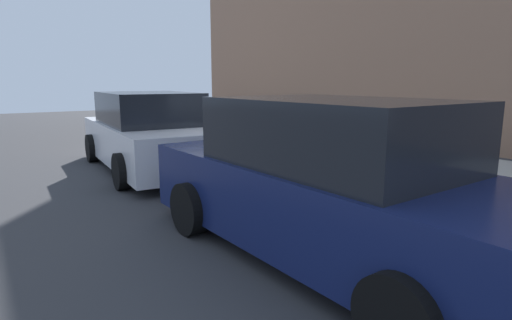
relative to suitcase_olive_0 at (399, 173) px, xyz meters
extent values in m
plane|color=#333335|center=(4.13, 0.70, -0.47)|extent=(40.00, 40.00, 0.00)
cube|color=#9E9B93|center=(4.13, -1.80, -0.40)|extent=(18.00, 5.00, 0.14)
cube|color=#59601E|center=(0.00, 0.00, 0.00)|extent=(0.48, 0.28, 0.66)
cube|color=black|center=(0.00, 0.00, 0.00)|extent=(0.48, 0.08, 0.68)
cylinder|color=gray|center=(-0.20, -0.01, 0.47)|extent=(0.02, 0.02, 0.28)
cylinder|color=gray|center=(0.20, 0.01, 0.47)|extent=(0.02, 0.02, 0.28)
cylinder|color=black|center=(0.00, 0.00, 0.61)|extent=(0.41, 0.05, 0.02)
cylinder|color=black|center=(-0.21, -0.01, -0.31)|extent=(0.05, 0.02, 0.04)
cylinder|color=black|center=(0.21, 0.01, -0.31)|extent=(0.05, 0.02, 0.04)
cube|color=black|center=(0.54, 0.04, -0.02)|extent=(0.38, 0.26, 0.62)
cube|color=black|center=(0.54, 0.04, -0.02)|extent=(0.37, 0.07, 0.63)
cylinder|color=gray|center=(0.40, 0.02, 0.40)|extent=(0.02, 0.02, 0.23)
cylinder|color=gray|center=(0.69, 0.05, 0.40)|extent=(0.02, 0.02, 0.23)
cylinder|color=black|center=(0.54, 0.04, 0.52)|extent=(0.30, 0.05, 0.02)
cylinder|color=black|center=(0.39, 0.02, -0.31)|extent=(0.05, 0.02, 0.04)
cylinder|color=black|center=(0.70, 0.05, -0.31)|extent=(0.05, 0.02, 0.04)
cube|color=#0F606B|center=(1.09, 0.09, -0.03)|extent=(0.47, 0.25, 0.60)
cube|color=black|center=(1.09, 0.09, -0.03)|extent=(0.48, 0.05, 0.61)
cylinder|color=gray|center=(0.89, 0.10, 0.37)|extent=(0.02, 0.02, 0.20)
cylinder|color=gray|center=(1.29, 0.09, 0.37)|extent=(0.02, 0.02, 0.20)
cylinder|color=black|center=(1.09, 0.09, 0.46)|extent=(0.41, 0.03, 0.02)
cylinder|color=black|center=(0.88, 0.10, -0.31)|extent=(0.04, 0.02, 0.04)
cylinder|color=black|center=(1.30, 0.09, -0.31)|extent=(0.04, 0.02, 0.04)
cube|color=maroon|center=(1.64, 0.09, -0.08)|extent=(0.38, 0.25, 0.51)
cube|color=black|center=(1.64, 0.09, -0.08)|extent=(0.38, 0.06, 0.52)
cylinder|color=gray|center=(1.49, 0.08, 0.33)|extent=(0.02, 0.02, 0.30)
cylinder|color=gray|center=(1.79, 0.10, 0.33)|extent=(0.02, 0.02, 0.30)
cylinder|color=black|center=(1.64, 0.09, 0.48)|extent=(0.31, 0.04, 0.02)
cylinder|color=black|center=(1.48, 0.08, -0.31)|extent=(0.04, 0.02, 0.04)
cylinder|color=black|center=(1.80, 0.10, -0.31)|extent=(0.04, 0.02, 0.04)
cube|color=#9EA0A8|center=(2.13, -0.01, 0.03)|extent=(0.35, 0.24, 0.73)
cube|color=black|center=(2.13, -0.01, 0.03)|extent=(0.35, 0.04, 0.75)
cylinder|color=gray|center=(1.99, -0.01, 0.52)|extent=(0.02, 0.02, 0.25)
cylinder|color=gray|center=(2.27, -0.01, 0.52)|extent=(0.02, 0.02, 0.25)
cylinder|color=black|center=(2.13, -0.01, 0.65)|extent=(0.29, 0.02, 0.02)
cylinder|color=black|center=(1.98, -0.01, -0.31)|extent=(0.04, 0.02, 0.04)
cylinder|color=black|center=(2.28, -0.01, -0.31)|extent=(0.04, 0.02, 0.04)
cube|color=red|center=(2.68, 0.00, 0.01)|extent=(0.51, 0.26, 0.70)
cube|color=black|center=(2.68, 0.00, 0.01)|extent=(0.51, 0.09, 0.71)
cylinder|color=gray|center=(2.47, -0.02, 0.52)|extent=(0.02, 0.02, 0.31)
cylinder|color=gray|center=(2.90, 0.02, 0.52)|extent=(0.02, 0.02, 0.31)
cylinder|color=black|center=(2.68, 0.00, 0.67)|extent=(0.44, 0.07, 0.02)
cylinder|color=black|center=(2.46, -0.02, -0.31)|extent=(0.05, 0.02, 0.04)
cylinder|color=black|center=(2.90, 0.02, -0.31)|extent=(0.05, 0.02, 0.04)
cube|color=navy|center=(3.27, 0.12, -0.01)|extent=(0.42, 0.19, 0.65)
cube|color=black|center=(3.27, 0.12, -0.01)|extent=(0.42, 0.04, 0.66)
cylinder|color=gray|center=(3.09, 0.12, 0.46)|extent=(0.02, 0.02, 0.30)
cylinder|color=gray|center=(3.44, 0.11, 0.46)|extent=(0.02, 0.02, 0.30)
cylinder|color=black|center=(3.27, 0.12, 0.61)|extent=(0.35, 0.03, 0.02)
cylinder|color=black|center=(3.09, 0.12, -0.31)|extent=(0.04, 0.02, 0.04)
cylinder|color=black|center=(3.45, 0.11, -0.31)|extent=(0.04, 0.02, 0.04)
cube|color=#59601E|center=(3.84, 0.12, 0.01)|extent=(0.48, 0.23, 0.68)
cube|color=black|center=(3.84, 0.12, 0.01)|extent=(0.48, 0.08, 0.70)
cylinder|color=gray|center=(3.64, 0.14, 0.51)|extent=(0.02, 0.02, 0.31)
cylinder|color=gray|center=(4.05, 0.10, 0.51)|extent=(0.02, 0.02, 0.31)
cylinder|color=black|center=(3.84, 0.12, 0.66)|extent=(0.41, 0.06, 0.02)
cylinder|color=black|center=(3.63, 0.14, -0.31)|extent=(0.05, 0.02, 0.04)
cylinder|color=black|center=(4.05, 0.10, -0.31)|extent=(0.05, 0.02, 0.04)
cube|color=black|center=(4.42, 0.10, -0.07)|extent=(0.42, 0.24, 0.52)
cube|color=black|center=(4.42, 0.10, -0.07)|extent=(0.42, 0.06, 0.53)
cylinder|color=gray|center=(4.24, 0.11, 0.32)|extent=(0.02, 0.02, 0.25)
cylinder|color=gray|center=(4.59, 0.09, 0.32)|extent=(0.02, 0.02, 0.25)
cylinder|color=black|center=(4.42, 0.10, 0.44)|extent=(0.35, 0.04, 0.02)
cylinder|color=black|center=(4.24, 0.11, -0.31)|extent=(0.04, 0.02, 0.04)
cylinder|color=black|center=(4.60, 0.09, -0.31)|extent=(0.04, 0.02, 0.04)
cylinder|color=#99999E|center=(5.19, 0.06, 0.01)|extent=(0.20, 0.20, 0.68)
sphere|color=#99999E|center=(5.19, 0.06, 0.40)|extent=(0.21, 0.21, 0.21)
cylinder|color=#99999E|center=(5.34, 0.06, 0.04)|extent=(0.09, 0.10, 0.09)
cylinder|color=#99999E|center=(5.04, 0.06, 0.04)|extent=(0.09, 0.10, 0.09)
cylinder|color=brown|center=(5.85, 0.21, 0.01)|extent=(0.13, 0.13, 0.69)
cube|color=#141E4C|center=(-0.88, 2.24, 0.11)|extent=(4.85, 1.94, 0.82)
cube|color=black|center=(-0.88, 2.24, 0.86)|extent=(2.55, 1.72, 0.67)
cylinder|color=black|center=(0.57, 3.18, -0.15)|extent=(0.65, 0.24, 0.64)
cylinder|color=black|center=(0.64, 1.40, -0.15)|extent=(0.65, 0.24, 0.64)
cylinder|color=black|center=(-2.39, 3.07, -0.15)|extent=(0.65, 0.24, 0.64)
cube|color=silver|center=(4.59, 2.24, 0.10)|extent=(4.83, 2.10, 0.79)
cube|color=black|center=(4.59, 2.24, 0.81)|extent=(2.56, 1.82, 0.65)
cylinder|color=black|center=(6.11, 3.07, -0.15)|extent=(0.65, 0.26, 0.64)
cylinder|color=black|center=(6.00, 1.23, -0.15)|extent=(0.65, 0.26, 0.64)
cylinder|color=black|center=(3.18, 3.24, -0.15)|extent=(0.65, 0.26, 0.64)
cylinder|color=black|center=(3.07, 1.40, -0.15)|extent=(0.65, 0.26, 0.64)
camera|label=1|loc=(-3.94, 5.22, 1.37)|focal=29.42mm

